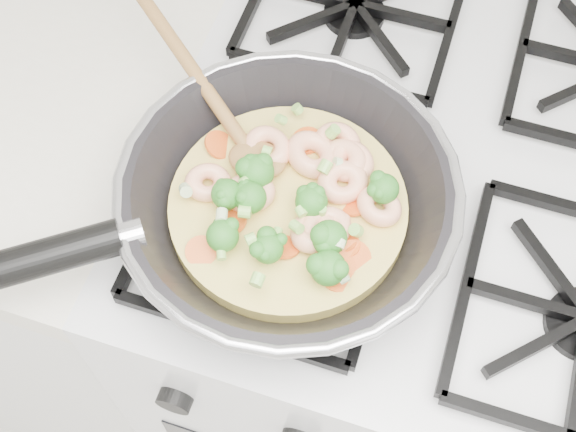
% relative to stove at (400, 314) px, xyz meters
% --- Properties ---
extents(stove, '(0.60, 0.60, 0.92)m').
position_rel_stove_xyz_m(stove, '(0.00, 0.00, 0.00)').
color(stove, silver).
rests_on(stove, ground).
extents(skillet, '(0.43, 0.40, 0.10)m').
position_rel_stove_xyz_m(skillet, '(-0.14, -0.14, 0.50)').
color(skillet, black).
rests_on(skillet, stove).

